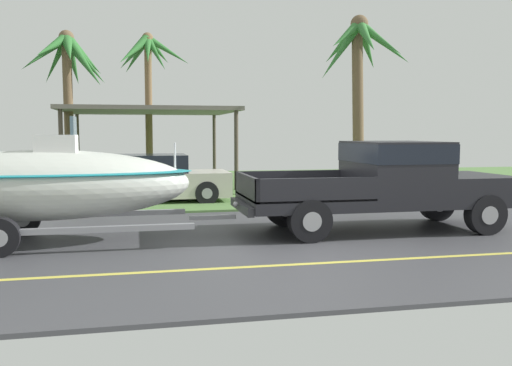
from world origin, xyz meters
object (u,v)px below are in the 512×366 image
object	(u,v)px
carport_awning	(149,112)
palm_tree_near_right	(69,66)
palm_tree_near_left	(359,60)
parked_sedan_near	(148,179)
boat_on_trailer	(41,184)
palm_tree_mid	(147,64)
pickup_truck_towing	(393,180)

from	to	relation	value
carport_awning	palm_tree_near_right	bearing A→B (deg)	-170.50
palm_tree_near_left	parked_sedan_near	bearing A→B (deg)	-173.72
boat_on_trailer	parked_sedan_near	bearing A→B (deg)	70.22
palm_tree_near_right	palm_tree_mid	distance (m)	3.85
boat_on_trailer	palm_tree_near_right	distance (m)	10.77
pickup_truck_towing	carport_awning	distance (m)	11.80
parked_sedan_near	palm_tree_mid	world-z (taller)	palm_tree_mid
parked_sedan_near	pickup_truck_towing	bearing A→B (deg)	-49.04
boat_on_trailer	palm_tree_mid	xyz separation A→B (m)	(2.21, 12.89, 3.71)
palm_tree_near_left	palm_tree_near_right	distance (m)	10.06
palm_tree_near_right	palm_tree_mid	xyz separation A→B (m)	(2.76, 2.64, 0.45)
pickup_truck_towing	carport_awning	size ratio (longest dim) A/B	0.93
pickup_truck_towing	palm_tree_mid	xyz separation A→B (m)	(-4.63, 12.89, 3.76)
palm_tree_near_left	palm_tree_near_right	bearing A→B (deg)	156.99
boat_on_trailer	palm_tree_mid	size ratio (longest dim) A/B	1.07
carport_awning	parked_sedan_near	bearing A→B (deg)	-92.26
pickup_truck_towing	palm_tree_mid	world-z (taller)	palm_tree_mid
boat_on_trailer	carport_awning	xyz separation A→B (m)	(2.21, 10.71, 1.68)
parked_sedan_near	palm_tree_near_right	xyz separation A→B (m)	(-2.55, 4.67, 3.67)
boat_on_trailer	palm_tree_near_left	world-z (taller)	palm_tree_near_left
pickup_truck_towing	boat_on_trailer	bearing A→B (deg)	-180.00
pickup_truck_towing	palm_tree_near_left	size ratio (longest dim) A/B	1.01
pickup_truck_towing	palm_tree_near_left	xyz separation A→B (m)	(1.87, 6.31, 3.29)
boat_on_trailer	palm_tree_near_left	bearing A→B (deg)	35.93
parked_sedan_near	palm_tree_mid	size ratio (longest dim) A/B	0.74
carport_awning	palm_tree_mid	bearing A→B (deg)	89.83
palm_tree_near_left	palm_tree_mid	size ratio (longest dim) A/B	0.94
palm_tree_near_left	boat_on_trailer	bearing A→B (deg)	-144.07
parked_sedan_near	palm_tree_near_right	size ratio (longest dim) A/B	0.80
palm_tree_near_right	carport_awning	bearing A→B (deg)	9.50
palm_tree_near_left	palm_tree_mid	bearing A→B (deg)	134.67
parked_sedan_near	palm_tree_mid	distance (m)	8.39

